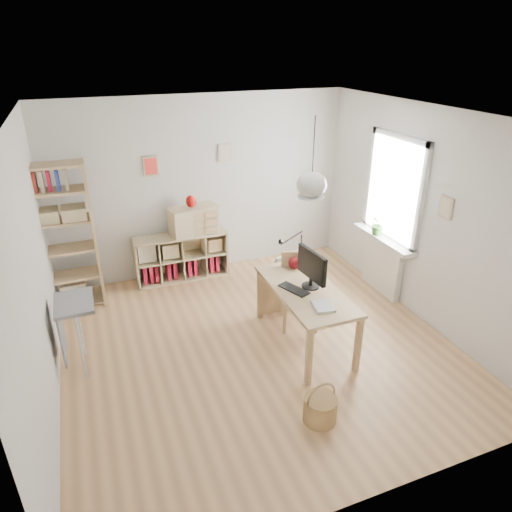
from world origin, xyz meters
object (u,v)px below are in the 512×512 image
object	(u,v)px
desk	(306,296)
drawer_chest	(194,220)
cube_shelf	(180,259)
chair	(300,285)
tall_bookshelf	(62,233)
storage_chest	(302,283)
monitor	(312,267)

from	to	relation	value
desk	drawer_chest	bearing A→B (deg)	109.42
cube_shelf	chair	world-z (taller)	chair
tall_bookshelf	chair	xyz separation A→B (m)	(2.73, -1.52, -0.55)
desk	storage_chest	size ratio (longest dim) A/B	1.82
desk	cube_shelf	bearing A→B (deg)	114.61
chair	storage_chest	world-z (taller)	chair
cube_shelf	storage_chest	xyz separation A→B (m)	(1.50, -1.22, -0.09)
cube_shelf	tall_bookshelf	distance (m)	1.77
storage_chest	desk	bearing A→B (deg)	-134.92
chair	monitor	world-z (taller)	monitor
cube_shelf	drawer_chest	world-z (taller)	drawer_chest
cube_shelf	tall_bookshelf	size ratio (longest dim) A/B	0.70
tall_bookshelf	chair	world-z (taller)	tall_bookshelf
desk	drawer_chest	world-z (taller)	drawer_chest
desk	cube_shelf	world-z (taller)	desk
chair	drawer_chest	world-z (taller)	drawer_chest
tall_bookshelf	storage_chest	distance (m)	3.32
desk	tall_bookshelf	distance (m)	3.27
storage_chest	drawer_chest	bearing A→B (deg)	116.99
cube_shelf	storage_chest	bearing A→B (deg)	-39.20
chair	cube_shelf	bearing A→B (deg)	144.05
tall_bookshelf	drawer_chest	bearing A→B (deg)	7.54
storage_chest	cube_shelf	bearing A→B (deg)	121.19
drawer_chest	cube_shelf	bearing A→B (deg)	161.09
tall_bookshelf	monitor	distance (m)	3.28
chair	monitor	size ratio (longest dim) A/B	1.80
cube_shelf	chair	size ratio (longest dim) A/B	1.47
desk	chair	bearing A→B (deg)	72.11
tall_bookshelf	storage_chest	bearing A→B (deg)	-17.09
monitor	cube_shelf	bearing A→B (deg)	110.45
tall_bookshelf	monitor	size ratio (longest dim) A/B	3.79
tall_bookshelf	drawer_chest	world-z (taller)	tall_bookshelf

